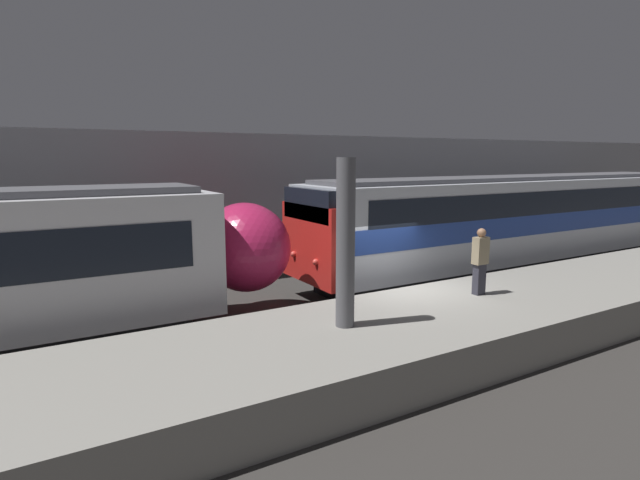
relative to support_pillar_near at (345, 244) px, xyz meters
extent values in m
plane|color=#33302D|center=(3.11, 1.80, -2.66)|extent=(120.00, 120.00, 0.00)
cube|color=gray|center=(3.11, -0.17, -2.19)|extent=(40.00, 3.95, 0.94)
cube|color=#939399|center=(3.11, 8.52, -0.05)|extent=(50.00, 0.15, 5.23)
cylinder|color=#56565B|center=(0.00, 0.00, 0.00)|extent=(0.38, 0.38, 3.45)
ellipsoid|color=#B21E4C|center=(-0.42, 4.34, -0.70)|extent=(2.42, 2.77, 2.44)
sphere|color=#F2EFCC|center=(0.53, 4.34, -1.14)|extent=(0.20, 0.20, 0.20)
cube|color=black|center=(10.97, 4.34, -2.34)|extent=(17.07, 2.47, 0.65)
cube|color=#B7BCC6|center=(10.97, 4.34, -0.56)|extent=(18.55, 3.02, 2.90)
cube|color=navy|center=(10.97, 2.83, -0.62)|extent=(17.81, 0.02, 0.70)
cube|color=black|center=(10.97, 2.83, 0.14)|extent=(16.70, 0.02, 0.81)
cube|color=red|center=(1.57, 4.34, -0.79)|extent=(0.25, 2.96, 2.32)
cube|color=black|center=(1.57, 4.34, 0.37)|extent=(0.25, 2.65, 0.93)
sphere|color=#EA4C42|center=(1.41, 3.67, -1.20)|extent=(0.18, 0.18, 0.18)
sphere|color=#EA4C42|center=(1.41, 5.02, -1.20)|extent=(0.18, 0.18, 0.18)
cube|color=#4C4C51|center=(10.97, 4.34, 0.96)|extent=(17.81, 2.17, 0.14)
cube|color=#2D2D38|center=(4.26, 0.28, -1.33)|extent=(0.28, 0.20, 0.79)
cube|color=gray|center=(4.26, 0.28, -0.59)|extent=(0.38, 0.24, 0.69)
sphere|color=#9E7051|center=(4.26, 0.28, -0.14)|extent=(0.22, 0.22, 0.22)
camera|label=1|loc=(-5.47, -8.29, 1.73)|focal=28.00mm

